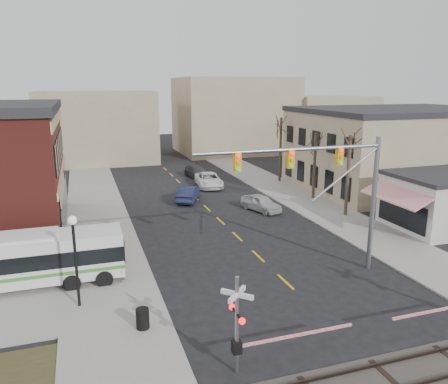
{
  "coord_description": "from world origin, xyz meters",
  "views": [
    {
      "loc": [
        -10.45,
        -18.47,
        10.83
      ],
      "look_at": [
        -1.07,
        9.84,
        3.5
      ],
      "focal_mm": 35.0,
      "sensor_mm": 36.0,
      "label": 1
    }
  ],
  "objects_px": {
    "traffic_signal_mast": "(331,178)",
    "car_d": "(197,172)",
    "car_b": "(188,194)",
    "rr_crossing_west": "(247,325)",
    "street_lamp": "(74,243)",
    "pedestrian_near": "(122,265)",
    "car_a": "(261,203)",
    "car_c": "(209,180)",
    "transit_bus": "(15,261)",
    "pedestrian_far": "(84,248)",
    "trash_bin": "(143,319)"
  },
  "relations": [
    {
      "from": "trash_bin",
      "to": "car_a",
      "type": "xyz_separation_m",
      "value": [
        12.69,
        16.26,
        0.12
      ]
    },
    {
      "from": "car_c",
      "to": "pedestrian_far",
      "type": "relative_size",
      "value": 3.31
    },
    {
      "from": "traffic_signal_mast",
      "to": "street_lamp",
      "type": "bearing_deg",
      "value": 178.31
    },
    {
      "from": "rr_crossing_west",
      "to": "pedestrian_far",
      "type": "distance_m",
      "value": 14.44
    },
    {
      "from": "traffic_signal_mast",
      "to": "pedestrian_near",
      "type": "height_order",
      "value": "traffic_signal_mast"
    },
    {
      "from": "rr_crossing_west",
      "to": "street_lamp",
      "type": "bearing_deg",
      "value": 130.5
    },
    {
      "from": "traffic_signal_mast",
      "to": "car_c",
      "type": "relative_size",
      "value": 2.01
    },
    {
      "from": "pedestrian_far",
      "to": "traffic_signal_mast",
      "type": "bearing_deg",
      "value": -66.32
    },
    {
      "from": "pedestrian_near",
      "to": "pedestrian_far",
      "type": "xyz_separation_m",
      "value": [
        -1.95,
        3.75,
        -0.11
      ]
    },
    {
      "from": "transit_bus",
      "to": "traffic_signal_mast",
      "type": "bearing_deg",
      "value": -12.08
    },
    {
      "from": "traffic_signal_mast",
      "to": "car_d",
      "type": "height_order",
      "value": "traffic_signal_mast"
    },
    {
      "from": "transit_bus",
      "to": "car_d",
      "type": "bearing_deg",
      "value": 56.54
    },
    {
      "from": "car_b",
      "to": "trash_bin",
      "type": "bearing_deg",
      "value": 95.23
    },
    {
      "from": "traffic_signal_mast",
      "to": "car_b",
      "type": "xyz_separation_m",
      "value": [
        -3.62,
        18.78,
        -5.04
      ]
    },
    {
      "from": "transit_bus",
      "to": "trash_bin",
      "type": "distance_m",
      "value": 8.67
    },
    {
      "from": "traffic_signal_mast",
      "to": "car_c",
      "type": "xyz_separation_m",
      "value": [
        -0.06,
        23.98,
        -5.03
      ]
    },
    {
      "from": "car_c",
      "to": "pedestrian_near",
      "type": "xyz_separation_m",
      "value": [
        -11.33,
        -21.34,
        0.3
      ]
    },
    {
      "from": "rr_crossing_west",
      "to": "pedestrian_near",
      "type": "xyz_separation_m",
      "value": [
        -3.82,
        9.45,
        -0.91
      ]
    },
    {
      "from": "street_lamp",
      "to": "car_c",
      "type": "height_order",
      "value": "street_lamp"
    },
    {
      "from": "car_c",
      "to": "trash_bin",
      "type": "bearing_deg",
      "value": -105.73
    },
    {
      "from": "car_b",
      "to": "car_d",
      "type": "height_order",
      "value": "car_b"
    },
    {
      "from": "street_lamp",
      "to": "car_d",
      "type": "distance_m",
      "value": 32.01
    },
    {
      "from": "transit_bus",
      "to": "traffic_signal_mast",
      "type": "height_order",
      "value": "traffic_signal_mast"
    },
    {
      "from": "trash_bin",
      "to": "car_d",
      "type": "xyz_separation_m",
      "value": [
        11.02,
        31.86,
        0.09
      ]
    },
    {
      "from": "traffic_signal_mast",
      "to": "car_b",
      "type": "bearing_deg",
      "value": 100.9
    },
    {
      "from": "transit_bus",
      "to": "pedestrian_far",
      "type": "bearing_deg",
      "value": 38.15
    },
    {
      "from": "car_d",
      "to": "pedestrian_near",
      "type": "xyz_separation_m",
      "value": [
        -11.41,
        -26.54,
        0.38
      ]
    },
    {
      "from": "car_c",
      "to": "car_b",
      "type": "bearing_deg",
      "value": -117.79
    },
    {
      "from": "pedestrian_near",
      "to": "car_d",
      "type": "bearing_deg",
      "value": -7.77
    },
    {
      "from": "trash_bin",
      "to": "car_b",
      "type": "height_order",
      "value": "car_b"
    },
    {
      "from": "traffic_signal_mast",
      "to": "car_a",
      "type": "bearing_deg",
      "value": 82.9
    },
    {
      "from": "transit_bus",
      "to": "car_d",
      "type": "distance_m",
      "value": 30.66
    },
    {
      "from": "car_c",
      "to": "car_d",
      "type": "distance_m",
      "value": 5.2
    },
    {
      "from": "car_b",
      "to": "pedestrian_near",
      "type": "xyz_separation_m",
      "value": [
        -7.77,
        -16.14,
        0.31
      ]
    },
    {
      "from": "pedestrian_near",
      "to": "traffic_signal_mast",
      "type": "bearing_deg",
      "value": -87.58
    },
    {
      "from": "transit_bus",
      "to": "car_a",
      "type": "bearing_deg",
      "value": 28.23
    },
    {
      "from": "trash_bin",
      "to": "car_b",
      "type": "xyz_separation_m",
      "value": [
        7.39,
        21.46,
        0.16
      ]
    },
    {
      "from": "car_b",
      "to": "car_c",
      "type": "distance_m",
      "value": 6.3
    },
    {
      "from": "car_b",
      "to": "transit_bus",
      "type": "bearing_deg",
      "value": 73.06
    },
    {
      "from": "trash_bin",
      "to": "pedestrian_near",
      "type": "bearing_deg",
      "value": 94.13
    },
    {
      "from": "transit_bus",
      "to": "car_a",
      "type": "distance_m",
      "value": 21.1
    },
    {
      "from": "traffic_signal_mast",
      "to": "car_c",
      "type": "height_order",
      "value": "traffic_signal_mast"
    },
    {
      "from": "transit_bus",
      "to": "trash_bin",
      "type": "relative_size",
      "value": 12.01
    },
    {
      "from": "transit_bus",
      "to": "car_c",
      "type": "relative_size",
      "value": 2.07
    },
    {
      "from": "street_lamp",
      "to": "car_c",
      "type": "bearing_deg",
      "value": 59.91
    },
    {
      "from": "trash_bin",
      "to": "pedestrian_far",
      "type": "bearing_deg",
      "value": 104.45
    },
    {
      "from": "car_a",
      "to": "car_d",
      "type": "xyz_separation_m",
      "value": [
        -1.67,
        15.6,
        -0.04
      ]
    },
    {
      "from": "street_lamp",
      "to": "pedestrian_far",
      "type": "xyz_separation_m",
      "value": [
        0.38,
        5.99,
        -2.48
      ]
    },
    {
      "from": "pedestrian_far",
      "to": "pedestrian_near",
      "type": "bearing_deg",
      "value": -103.2
    },
    {
      "from": "car_a",
      "to": "car_b",
      "type": "bearing_deg",
      "value": 116.75
    }
  ]
}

